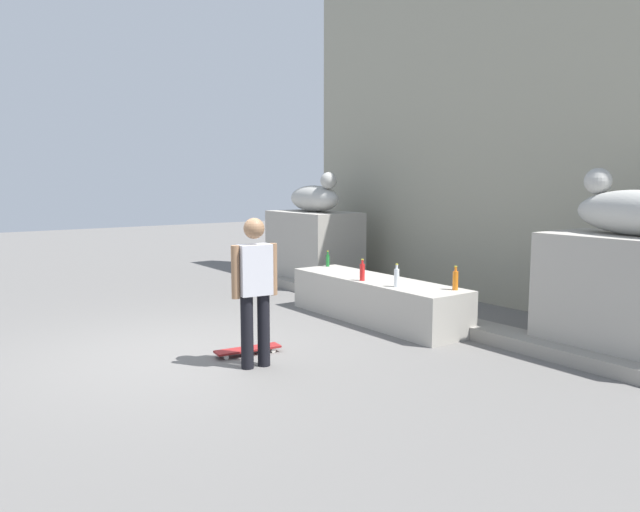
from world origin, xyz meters
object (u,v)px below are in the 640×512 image
at_px(statue_reclining_left, 315,197).
at_px(skater, 255,286).
at_px(statue_reclining_right, 633,211).
at_px(skateboard, 248,349).
at_px(bottle_green, 328,260).
at_px(bottle_red, 362,272).
at_px(bottle_clear, 397,277).
at_px(bottle_orange, 455,280).

height_order(statue_reclining_left, skater, statue_reclining_left).
xyz_separation_m(statue_reclining_left, statue_reclining_right, (6.30, 0.01, 0.00)).
xyz_separation_m(skateboard, bottle_green, (-1.90, 2.58, 0.67)).
relative_size(bottle_red, bottle_clear, 0.99).
height_order(skateboard, bottle_orange, bottle_orange).
distance_m(skater, skateboard, 0.99).
xyz_separation_m(skater, bottle_clear, (-0.25, 2.35, -0.16)).
bearing_deg(statue_reclining_right, bottle_clear, 41.10).
bearing_deg(bottle_clear, skater, -83.90).
distance_m(bottle_orange, bottle_red, 1.40).
height_order(skater, bottle_clear, skater).
height_order(statue_reclining_left, skateboard, statue_reclining_left).
distance_m(statue_reclining_right, bottle_orange, 2.25).
relative_size(statue_reclining_left, skater, 0.98).
height_order(skater, bottle_orange, skater).
relative_size(skater, bottle_red, 5.29).
relative_size(statue_reclining_left, bottle_clear, 5.13).
distance_m(statue_reclining_right, bottle_red, 3.56).
relative_size(statue_reclining_right, skater, 1.01).
height_order(bottle_green, bottle_clear, bottle_clear).
bearing_deg(skater, statue_reclining_right, 155.01).
bearing_deg(bottle_clear, bottle_red, -175.29).
xyz_separation_m(statue_reclining_right, bottle_orange, (-1.84, -0.87, -0.97)).
bearing_deg(skater, statue_reclining_left, -126.01).
relative_size(statue_reclining_right, bottle_orange, 5.24).
bearing_deg(bottle_green, bottle_orange, 1.73).
bearing_deg(bottle_orange, skateboard, -107.68).
xyz_separation_m(statue_reclining_right, skateboard, (-2.69, -3.53, -1.67)).
bearing_deg(statue_reclining_left, bottle_red, -19.35).
xyz_separation_m(statue_reclining_left, bottle_green, (1.71, -0.94, -0.99)).
bearing_deg(statue_reclining_left, bottle_green, -24.48).
height_order(bottle_orange, bottle_clear, bottle_orange).
relative_size(statue_reclining_right, bottle_green, 6.34).
distance_m(skateboard, bottle_clear, 2.31).
height_order(statue_reclining_left, bottle_green, statue_reclining_left).
relative_size(bottle_green, bottle_orange, 0.83).
bearing_deg(bottle_clear, bottle_green, 169.55).
relative_size(bottle_green, bottle_clear, 0.83).
height_order(statue_reclining_left, bottle_red, statue_reclining_left).
bearing_deg(skateboard, skater, 77.97).
distance_m(statue_reclining_left, bottle_orange, 4.64).
bearing_deg(skateboard, bottle_red, -161.64).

